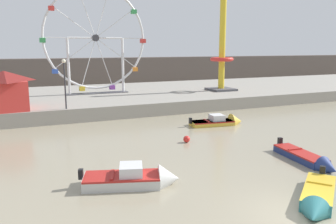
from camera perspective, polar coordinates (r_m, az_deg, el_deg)
name	(u,v)px	position (r m, az deg, el deg)	size (l,w,h in m)	color
ground_plane	(300,217)	(13.85, 21.08, -15.96)	(240.00, 240.00, 0.00)	gray
quay_promenade	(109,98)	(38.40, -9.77, 2.33)	(110.00, 18.14, 1.17)	gray
distant_town_skyline	(80,72)	(56.38, -14.41, 6.41)	(140.00, 3.00, 4.40)	#564C47
motorboat_pale_grey	(138,178)	(15.59, -4.93, -10.90)	(4.45, 2.61, 1.39)	silver
motorboat_mustard_yellow	(222,122)	(27.66, 8.88, -1.57)	(4.54, 1.94, 1.31)	gold
motorboat_navy_blue	(309,159)	(19.82, 22.26, -7.20)	(1.45, 4.60, 1.03)	navy
motorboat_teal_painted	(317,199)	(14.99, 23.50, -13.01)	(4.01, 3.53, 1.09)	teal
ferris_wheel_white_frame	(96,40)	(37.53, -11.92, 11.59)	(11.05, 1.20, 11.21)	silver
drop_tower_yellow_tower	(222,54)	(39.93, 8.93, 9.45)	(2.80, 2.80, 10.89)	gold
carnival_booth_red_striped	(5,90)	(29.89, -25.35, 3.36)	(3.65, 4.04, 3.09)	red
promenade_lamp_near	(65,77)	(28.59, -16.76, 5.64)	(0.32, 0.32, 3.98)	#2D2D33
mooring_buoy_orange	(187,139)	(22.28, 3.10, -4.51)	(0.44, 0.44, 0.44)	red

